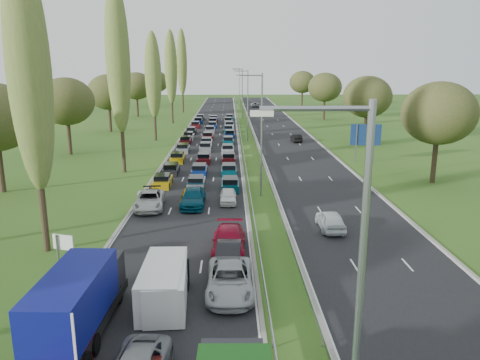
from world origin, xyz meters
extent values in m
plane|color=#2A5219|center=(4.50, 80.00, 0.00)|extent=(260.00, 260.00, 0.00)
cube|color=black|center=(-2.25, 82.50, 0.00)|extent=(10.50, 215.00, 0.04)
cube|color=black|center=(11.25, 82.50, 0.00)|extent=(10.50, 215.00, 0.04)
cube|color=gray|center=(3.35, 82.50, 0.55)|extent=(0.06, 215.00, 0.32)
cube|color=gray|center=(5.65, 82.50, 0.55)|extent=(0.06, 215.00, 0.32)
cylinder|color=gray|center=(4.50, 8.00, 6.00)|extent=(0.18, 0.18, 12.00)
cylinder|color=gray|center=(4.50, 43.00, 6.00)|extent=(0.18, 0.18, 12.00)
cylinder|color=gray|center=(4.50, 78.00, 6.00)|extent=(0.18, 0.18, 12.00)
cylinder|color=gray|center=(4.50, 113.00, 6.00)|extent=(0.18, 0.18, 12.00)
cylinder|color=gray|center=(4.50, 148.00, 6.00)|extent=(0.18, 0.18, 12.00)
cylinder|color=#2D2116|center=(-11.50, 29.00, 3.60)|extent=(0.44, 0.44, 7.20)
ellipsoid|color=#5D7432|center=(-11.50, 29.00, 12.40)|extent=(2.80, 2.80, 16.00)
cylinder|color=#2D2116|center=(-11.50, 54.00, 3.96)|extent=(0.44, 0.44, 7.92)
ellipsoid|color=#5D7432|center=(-11.50, 54.00, 13.64)|extent=(2.80, 2.80, 17.60)
cylinder|color=#2D2116|center=(-11.50, 79.00, 3.24)|extent=(0.44, 0.44, 6.48)
ellipsoid|color=#5D7432|center=(-11.50, 79.00, 11.16)|extent=(2.80, 2.80, 14.40)
cylinder|color=#2D2116|center=(-11.50, 104.00, 3.60)|extent=(0.44, 0.44, 7.20)
ellipsoid|color=#5D7432|center=(-11.50, 104.00, 12.40)|extent=(2.80, 2.80, 16.00)
cylinder|color=#2D2116|center=(-11.50, 129.00, 3.96)|extent=(0.44, 0.44, 7.92)
ellipsoid|color=#5D7432|center=(-11.50, 129.00, 13.64)|extent=(2.80, 2.80, 17.60)
cylinder|color=#2D2116|center=(-22.00, 45.00, 2.42)|extent=(0.56, 0.56, 4.84)
cylinder|color=#2D2116|center=(-22.00, 66.00, 2.42)|extent=(0.56, 0.56, 4.84)
ellipsoid|color=#38471E|center=(-22.00, 66.00, 7.70)|extent=(8.00, 8.00, 6.80)
cylinder|color=#2D2116|center=(-22.00, 90.00, 2.42)|extent=(0.56, 0.56, 4.84)
ellipsoid|color=#38471E|center=(-22.00, 90.00, 7.70)|extent=(8.00, 8.00, 6.80)
cylinder|color=#2D2116|center=(-22.00, 118.00, 2.42)|extent=(0.56, 0.56, 4.84)
ellipsoid|color=#38471E|center=(-22.00, 118.00, 7.70)|extent=(8.00, 8.00, 6.80)
cylinder|color=#2D2116|center=(-22.00, 150.00, 2.42)|extent=(0.56, 0.56, 4.84)
ellipsoid|color=#38471E|center=(-22.00, 150.00, 7.70)|extent=(8.00, 8.00, 6.80)
cylinder|color=#2D2116|center=(24.00, 48.00, 2.42)|extent=(0.56, 0.56, 4.84)
ellipsoid|color=#38471E|center=(24.00, 48.00, 7.70)|extent=(8.00, 8.00, 6.80)
cylinder|color=#2D2116|center=(24.00, 75.00, 2.42)|extent=(0.56, 0.56, 4.84)
ellipsoid|color=#38471E|center=(24.00, 75.00, 7.70)|extent=(8.00, 8.00, 6.80)
cylinder|color=#2D2116|center=(24.00, 110.00, 2.42)|extent=(0.56, 0.56, 4.84)
ellipsoid|color=#38471E|center=(24.00, 110.00, 7.70)|extent=(8.00, 8.00, 6.80)
cylinder|color=#2D2116|center=(24.00, 145.00, 2.42)|extent=(0.56, 0.56, 4.84)
ellipsoid|color=#38471E|center=(24.00, 145.00, 7.70)|extent=(8.00, 8.00, 6.80)
cube|color=#BF990C|center=(-5.84, 46.92, 0.44)|extent=(1.75, 4.00, 0.80)
cube|color=black|center=(-5.64, 52.79, 0.44)|extent=(1.75, 4.00, 0.80)
cube|color=#BF990C|center=(-5.64, 60.03, 0.44)|extent=(1.75, 4.00, 0.80)
cube|color=slate|center=(-5.58, 67.21, 0.44)|extent=(1.75, 4.00, 0.80)
cube|color=#590F14|center=(-5.93, 74.97, 0.44)|extent=(1.75, 4.00, 0.80)
cube|color=silver|center=(-5.85, 80.00, 0.44)|extent=(1.75, 4.00, 0.80)
cube|color=black|center=(-5.92, 86.61, 0.44)|extent=(1.75, 4.00, 0.80)
cube|color=#590F14|center=(-5.75, 95.73, 0.44)|extent=(1.75, 4.00, 0.80)
cube|color=navy|center=(-5.63, 103.43, 0.44)|extent=(1.75, 4.00, 0.80)
cube|color=black|center=(-5.59, 109.94, 0.44)|extent=(1.75, 4.00, 0.80)
cube|color=slate|center=(-2.16, 45.95, 0.44)|extent=(1.75, 4.00, 0.80)
cube|color=navy|center=(-2.21, 52.18, 0.44)|extent=(1.75, 4.00, 0.80)
cube|color=#590F14|center=(-2.06, 59.45, 0.44)|extent=(1.75, 4.00, 0.80)
cube|color=slate|center=(-2.28, 68.38, 0.44)|extent=(1.75, 4.00, 0.80)
cube|color=#B2B7BC|center=(-2.35, 73.10, 0.44)|extent=(1.75, 4.00, 0.80)
cube|color=#A50C0A|center=(-2.44, 79.65, 0.44)|extent=(1.75, 4.00, 0.80)
cube|color=slate|center=(-2.39, 88.02, 0.44)|extent=(1.75, 4.00, 0.80)
cube|color=navy|center=(-2.18, 95.24, 0.44)|extent=(1.75, 4.00, 0.80)
cube|color=#590F14|center=(-2.30, 102.24, 0.44)|extent=(1.75, 4.00, 0.80)
cube|color=navy|center=(-2.29, 107.65, 0.44)|extent=(1.75, 4.00, 0.80)
cube|color=#053F4C|center=(1.42, 45.36, 0.44)|extent=(1.75, 4.00, 0.80)
cube|color=#053F4C|center=(1.29, 52.26, 0.44)|extent=(1.75, 4.00, 0.80)
cube|color=#590F14|center=(1.24, 59.65, 0.44)|extent=(1.75, 4.00, 0.80)
cube|color=#B2B7BC|center=(1.08, 66.35, 0.44)|extent=(1.75, 4.00, 0.80)
cube|color=#053F4C|center=(1.15, 74.43, 0.44)|extent=(1.75, 4.00, 0.80)
cube|color=navy|center=(1.38, 82.43, 0.44)|extent=(1.75, 4.00, 0.80)
cube|color=#053F4C|center=(1.14, 89.02, 0.44)|extent=(1.75, 4.00, 0.80)
cube|color=#B2B7BC|center=(1.35, 95.59, 0.44)|extent=(1.75, 4.00, 0.80)
cube|color=#B2B7BC|center=(1.07, 103.45, 0.44)|extent=(1.75, 4.00, 0.80)
cube|color=#053F4C|center=(1.36, 110.17, 0.44)|extent=(1.75, 4.00, 0.80)
imported|color=silver|center=(-5.94, 38.89, 0.79)|extent=(2.99, 5.74, 1.54)
imported|color=black|center=(-5.99, 39.50, 0.73)|extent=(2.33, 5.04, 1.43)
imported|color=#053B53|center=(-2.02, 39.61, 0.80)|extent=(2.21, 5.39, 1.56)
imported|color=gold|center=(-2.36, 39.97, 0.75)|extent=(1.88, 4.37, 1.47)
imported|color=black|center=(1.28, 26.15, 0.76)|extent=(1.86, 4.58, 1.48)
imported|color=#A8ABB1|center=(1.37, 22.39, 0.82)|extent=(2.68, 5.75, 1.59)
imported|color=maroon|center=(1.31, 28.44, 0.82)|extent=(2.42, 5.61, 1.61)
imported|color=white|center=(1.22, 40.50, 0.68)|extent=(1.56, 3.87, 1.32)
imported|color=silver|center=(9.37, 32.93, 0.79)|extent=(1.86, 4.52, 1.53)
imported|color=black|center=(12.78, 76.86, 0.68)|extent=(1.58, 4.09, 1.33)
imported|color=slate|center=(9.37, 145.61, 0.81)|extent=(2.74, 5.73, 1.58)
cube|color=black|center=(-5.75, 18.29, 0.72)|extent=(2.26, 8.48, 0.50)
cube|color=navy|center=(-5.75, 17.25, 2.41)|extent=(2.36, 6.41, 2.38)
cube|color=silver|center=(-5.75, 14.08, 2.41)|extent=(2.30, 0.06, 2.28)
cube|color=black|center=(-5.75, 21.49, 1.57)|extent=(2.30, 2.07, 2.20)
cylinder|color=black|center=(-5.75, 21.33, 0.52)|extent=(1.98, 1.00, 1.00)
cube|color=white|center=(-2.26, 21.20, 1.16)|extent=(2.18, 5.45, 2.18)
cube|color=black|center=(-2.26, 23.60, 1.06)|extent=(2.13, 0.87, 1.74)
cylinder|color=black|center=(-3.18, 22.95, 0.39)|extent=(0.27, 0.74, 0.74)
cylinder|color=black|center=(-1.33, 19.46, 0.39)|extent=(0.27, 0.74, 0.74)
cube|color=white|center=(-2.04, 21.06, 1.12)|extent=(2.09, 5.22, 2.09)
cube|color=black|center=(-2.04, 23.36, 1.01)|extent=(2.04, 0.84, 1.67)
cylinder|color=black|center=(-2.92, 22.73, 0.38)|extent=(0.26, 0.71, 0.71)
cylinder|color=black|center=(-1.15, 19.39, 0.38)|extent=(0.26, 0.71, 0.71)
cylinder|color=gray|center=(-9.80, 26.46, 1.05)|extent=(0.16, 0.16, 2.10)
cylinder|color=gray|center=(-9.00, 26.46, 1.05)|extent=(0.16, 0.16, 2.10)
cube|color=white|center=(-9.40, 26.46, 1.60)|extent=(1.45, 0.57, 1.00)
cylinder|color=gray|center=(18.20, 58.86, 2.60)|extent=(0.16, 0.16, 5.20)
cylinder|color=gray|center=(20.60, 58.86, 2.60)|extent=(0.16, 0.16, 5.20)
cube|color=navy|center=(19.40, 58.86, 3.80)|extent=(3.99, 0.48, 2.80)
camera|label=1|loc=(1.41, -2.13, 12.71)|focal=35.00mm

